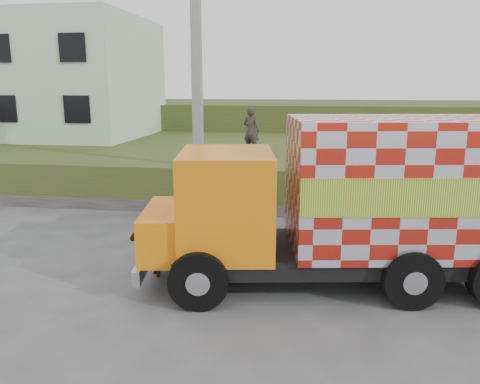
% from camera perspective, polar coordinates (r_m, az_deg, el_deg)
% --- Properties ---
extents(ground, '(120.00, 120.00, 0.00)m').
position_cam_1_polar(ground, '(11.59, -5.44, -8.12)').
color(ground, '#474749').
rests_on(ground, ground).
extents(embankment, '(40.00, 12.00, 1.50)m').
position_cam_1_polar(embankment, '(20.93, 1.15, 3.59)').
color(embankment, '#2A4E1A').
rests_on(embankment, ground).
extents(embankment_far, '(40.00, 12.00, 3.00)m').
position_cam_1_polar(embankment_far, '(32.69, 3.95, 8.27)').
color(embankment_far, '#2A4E1A').
rests_on(embankment_far, ground).
extents(retaining_strip, '(16.00, 0.50, 0.40)m').
position_cam_1_polar(retaining_strip, '(15.91, -8.80, -1.60)').
color(retaining_strip, '#595651').
rests_on(retaining_strip, ground).
extents(building, '(10.00, 8.00, 6.00)m').
position_cam_1_polar(building, '(27.18, -22.17, 12.76)').
color(building, '#B4CFB1').
rests_on(building, embankment).
extents(utility_pole, '(1.20, 0.30, 8.00)m').
position_cam_1_polar(utility_pole, '(15.52, -5.24, 12.61)').
color(utility_pole, gray).
rests_on(utility_pole, ground).
extents(cargo_truck, '(8.16, 3.79, 3.51)m').
position_cam_1_polar(cargo_truck, '(9.98, 13.82, -1.02)').
color(cargo_truck, black).
rests_on(cargo_truck, ground).
extents(cow, '(0.96, 1.57, 1.24)m').
position_cam_1_polar(cow, '(10.90, -9.69, -6.16)').
color(cow, black).
rests_on(cow, ground).
extents(pedestrian, '(0.77, 0.63, 1.82)m').
position_cam_1_polar(pedestrian, '(18.16, 1.38, 7.45)').
color(pedestrian, '#2C2927').
rests_on(pedestrian, embankment).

